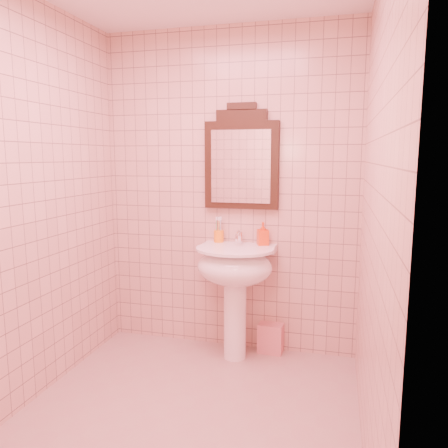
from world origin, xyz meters
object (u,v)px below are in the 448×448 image
(mirror, at_px, (241,160))
(toothbrush_cup, at_px, (219,236))
(pedestal_sink, at_px, (235,274))
(soap_dispenser, at_px, (263,234))
(towel, at_px, (271,338))

(mirror, distance_m, toothbrush_cup, 0.61)
(pedestal_sink, height_order, mirror, mirror)
(toothbrush_cup, distance_m, soap_dispenser, 0.36)
(toothbrush_cup, relative_size, soap_dispenser, 1.00)
(soap_dispenser, bearing_deg, mirror, 142.74)
(towel, bearing_deg, toothbrush_cup, 179.14)
(towel, bearing_deg, soap_dispenser, -166.63)
(towel, bearing_deg, pedestal_sink, -146.21)
(toothbrush_cup, relative_size, towel, 0.76)
(mirror, xyz_separation_m, soap_dispenser, (0.18, -0.05, -0.55))
(mirror, bearing_deg, soap_dispenser, -15.19)
(pedestal_sink, bearing_deg, towel, 33.79)
(mirror, xyz_separation_m, toothbrush_cup, (-0.17, -0.03, -0.59))
(mirror, xyz_separation_m, towel, (0.25, -0.03, -1.39))
(pedestal_sink, relative_size, mirror, 1.09)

